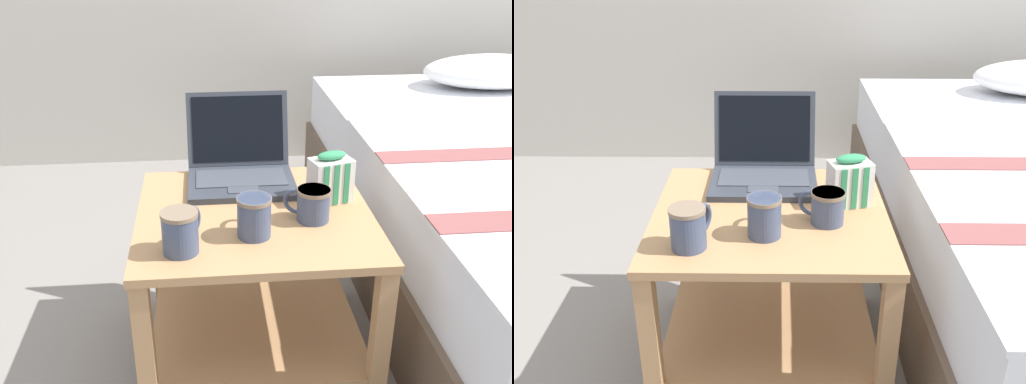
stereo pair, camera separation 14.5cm
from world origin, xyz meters
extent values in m
plane|color=gray|center=(0.00, 0.00, 0.00)|extent=(8.00, 8.00, 0.00)
ellipsoid|color=white|center=(1.17, 1.07, 0.58)|extent=(0.63, 0.36, 0.14)
cube|color=tan|center=(0.00, 0.00, 0.46)|extent=(0.62, 0.60, 0.02)
cube|color=tan|center=(0.00, 0.00, 0.12)|extent=(0.58, 0.56, 0.02)
cube|color=tan|center=(-0.29, -0.27, 0.23)|extent=(0.04, 0.04, 0.45)
cube|color=tan|center=(0.29, -0.27, 0.23)|extent=(0.04, 0.04, 0.45)
cube|color=tan|center=(-0.29, 0.27, 0.23)|extent=(0.04, 0.04, 0.45)
cube|color=tan|center=(0.29, 0.27, 0.23)|extent=(0.04, 0.04, 0.45)
cube|color=#333842|center=(-0.02, 0.17, 0.48)|extent=(0.31, 0.23, 0.02)
cube|color=#424751|center=(-0.02, 0.19, 0.50)|extent=(0.26, 0.13, 0.00)
cube|color=#424751|center=(-0.02, 0.11, 0.49)|extent=(0.09, 0.05, 0.00)
cube|color=#333842|center=(-0.02, 0.32, 0.60)|extent=(0.31, 0.08, 0.22)
cube|color=black|center=(-0.02, 0.32, 0.60)|extent=(0.28, 0.06, 0.19)
cube|color=orange|center=(-0.01, 0.31, 0.55)|extent=(0.03, 0.01, 0.02)
cube|color=blue|center=(0.04, 0.34, 0.62)|extent=(0.04, 0.01, 0.03)
cube|color=red|center=(0.01, 0.32, 0.58)|extent=(0.04, 0.01, 0.04)
cube|color=yellow|center=(-0.01, 0.33, 0.60)|extent=(0.04, 0.02, 0.04)
cylinder|color=#3F4C6B|center=(-0.19, -0.19, 0.53)|extent=(0.08, 0.08, 0.10)
cylinder|color=#7F6B56|center=(-0.19, -0.19, 0.58)|extent=(0.09, 0.09, 0.01)
cylinder|color=black|center=(-0.19, -0.19, 0.57)|extent=(0.08, 0.08, 0.01)
torus|color=#3F4C6B|center=(-0.17, -0.15, 0.53)|extent=(0.05, 0.08, 0.08)
cylinder|color=#3F4C6B|center=(0.15, -0.06, 0.52)|extent=(0.08, 0.08, 0.09)
cylinder|color=#7F6B56|center=(0.15, -0.06, 0.56)|extent=(0.09, 0.09, 0.01)
cylinder|color=black|center=(0.15, -0.06, 0.55)|extent=(0.08, 0.08, 0.01)
torus|color=#3F4C6B|center=(0.11, -0.04, 0.52)|extent=(0.07, 0.04, 0.07)
cylinder|color=#3F4C6B|center=(-0.01, -0.13, 0.53)|extent=(0.08, 0.08, 0.10)
cylinder|color=#7F6B56|center=(-0.01, -0.13, 0.57)|extent=(0.09, 0.09, 0.01)
cylinder|color=black|center=(-0.01, -0.13, 0.57)|extent=(0.07, 0.07, 0.01)
torus|color=#3F4C6B|center=(-0.01, -0.08, 0.53)|extent=(0.01, 0.08, 0.08)
cube|color=white|center=(0.21, 0.05, 0.54)|extent=(0.13, 0.10, 0.12)
cube|color=#338C59|center=(0.19, 0.01, 0.54)|extent=(0.02, 0.01, 0.12)
cube|color=#338C59|center=(0.22, 0.02, 0.54)|extent=(0.02, 0.01, 0.12)
cube|color=#338C59|center=(0.25, 0.03, 0.54)|extent=(0.02, 0.01, 0.12)
ellipsoid|color=#338C59|center=(0.21, 0.05, 0.61)|extent=(0.09, 0.06, 0.02)
cube|color=black|center=(-0.20, -0.05, 0.48)|extent=(0.07, 0.14, 0.01)
cube|color=black|center=(-0.20, -0.05, 0.49)|extent=(0.06, 0.13, 0.00)
camera|label=1|loc=(-0.13, -1.35, 1.17)|focal=40.00mm
camera|label=2|loc=(0.02, -1.36, 1.17)|focal=40.00mm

